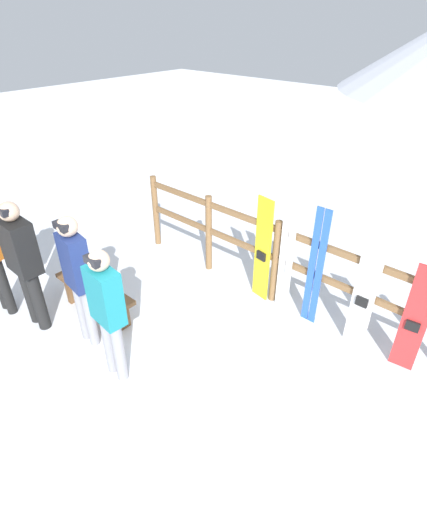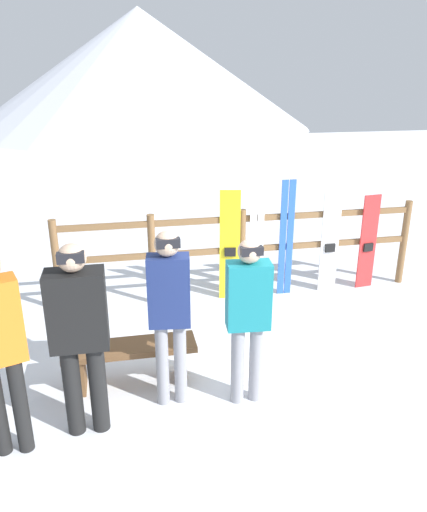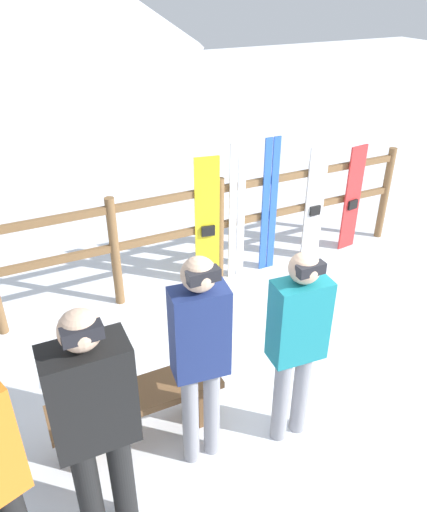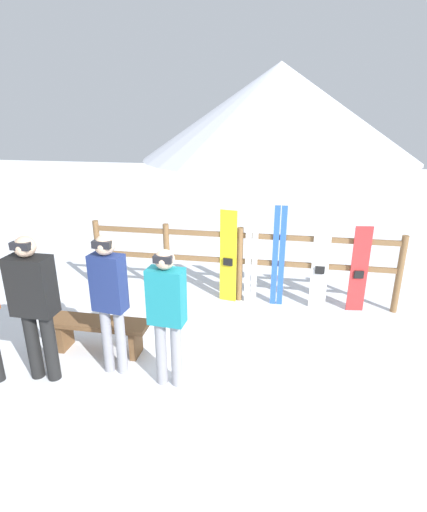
{
  "view_description": "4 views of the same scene",
  "coord_description": "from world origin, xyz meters",
  "views": [
    {
      "loc": [
        2.41,
        -1.87,
        3.56
      ],
      "look_at": [
        -0.25,
        1.14,
        1.08
      ],
      "focal_mm": 28.0,
      "sensor_mm": 36.0,
      "label": 1
    },
    {
      "loc": [
        -1.63,
        -4.12,
        3.02
      ],
      "look_at": [
        -0.6,
        1.1,
        1.02
      ],
      "focal_mm": 35.0,
      "sensor_mm": 36.0,
      "label": 2
    },
    {
      "loc": [
        -2.26,
        -2.44,
        3.22
      ],
      "look_at": [
        -0.61,
        1.02,
        1.01
      ],
      "focal_mm": 35.0,
      "sensor_mm": 36.0,
      "label": 3
    },
    {
      "loc": [
        0.64,
        -3.92,
        2.97
      ],
      "look_at": [
        -0.26,
        1.18,
        1.1
      ],
      "focal_mm": 28.0,
      "sensor_mm": 36.0,
      "label": 4
    }
  ],
  "objects": [
    {
      "name": "snowboard_red",
      "position": [
        1.85,
        2.07,
        0.69
      ],
      "size": [
        0.26,
        0.08,
        1.38
      ],
      "color": "red",
      "rests_on": "ground"
    },
    {
      "name": "person_navy",
      "position": [
        -1.24,
        -0.09,
        1.03
      ],
      "size": [
        0.4,
        0.25,
        1.73
      ],
      "color": "gray",
      "rests_on": "ground"
    },
    {
      "name": "ski_pair_white",
      "position": [
        0.19,
        2.07,
        0.82
      ],
      "size": [
        0.19,
        0.02,
        1.64
      ],
      "color": "white",
      "rests_on": "ground"
    },
    {
      "name": "snowboard_yellow",
      "position": [
        -0.18,
        2.07,
        0.77
      ],
      "size": [
        0.28,
        0.09,
        1.54
      ],
      "color": "yellow",
      "rests_on": "ground"
    },
    {
      "name": "ground_plane",
      "position": [
        0.0,
        0.0,
        0.0
      ],
      "size": [
        40.0,
        40.0,
        0.0
      ],
      "primitive_type": "plane",
      "color": "white"
    },
    {
      "name": "bench",
      "position": [
        -1.61,
        0.28,
        0.33
      ],
      "size": [
        1.31,
        0.36,
        0.45
      ],
      "color": "brown",
      "rests_on": "ground"
    },
    {
      "name": "person_black",
      "position": [
        -2.01,
        -0.35,
        1.01
      ],
      "size": [
        0.48,
        0.27,
        1.75
      ],
      "color": "black",
      "rests_on": "ground"
    },
    {
      "name": "snowboard_white",
      "position": [
        1.26,
        2.07,
        0.72
      ],
      "size": [
        0.26,
        0.05,
        1.45
      ],
      "color": "white",
      "rests_on": "ground"
    },
    {
      "name": "person_teal",
      "position": [
        -0.53,
        -0.2,
        0.96
      ],
      "size": [
        0.41,
        0.25,
        1.64
      ],
      "color": "gray",
      "rests_on": "ground"
    },
    {
      "name": "ski_pair_blue",
      "position": [
        0.62,
        2.07,
        0.82
      ],
      "size": [
        0.2,
        0.02,
        1.65
      ],
      "color": "blue",
      "rests_on": "ground"
    },
    {
      "name": "fence",
      "position": [
        0.0,
        2.13,
        0.74
      ],
      "size": [
        5.01,
        0.1,
        1.25
      ],
      "color": "brown",
      "rests_on": "ground"
    }
  ]
}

